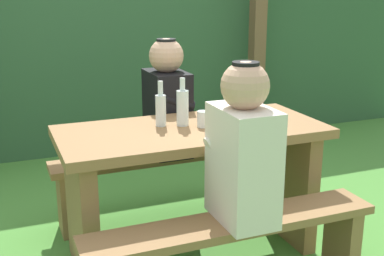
{
  "coord_description": "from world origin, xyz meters",
  "views": [
    {
      "loc": [
        -0.94,
        -2.35,
        1.45
      ],
      "look_at": [
        0.0,
        0.0,
        0.73
      ],
      "focal_mm": 46.94,
      "sensor_mm": 36.0,
      "label": 1
    }
  ],
  "objects": [
    {
      "name": "ground_plane",
      "position": [
        0.0,
        0.0,
        0.0
      ],
      "size": [
        12.0,
        12.0,
        0.0
      ],
      "primitive_type": "plane",
      "color": "#4A8B37"
    },
    {
      "name": "hedge_backdrop",
      "position": [
        0.0,
        2.38,
        0.87
      ],
      "size": [
        6.4,
        0.85,
        1.73
      ],
      "primitive_type": "cube",
      "color": "#305734",
      "rests_on": "ground_plane"
    },
    {
      "name": "pergola_post_right",
      "position": [
        1.34,
        1.73,
        1.04
      ],
      "size": [
        0.12,
        0.12,
        2.09
      ],
      "primitive_type": "cube",
      "color": "brown",
      "rests_on": "ground_plane"
    },
    {
      "name": "picnic_table",
      "position": [
        0.0,
        0.0,
        0.5
      ],
      "size": [
        1.4,
        0.64,
        0.73
      ],
      "color": "olive",
      "rests_on": "ground_plane"
    },
    {
      "name": "bench_near",
      "position": [
        0.0,
        -0.5,
        0.31
      ],
      "size": [
        1.4,
        0.24,
        0.43
      ],
      "color": "olive",
      "rests_on": "ground_plane"
    },
    {
      "name": "bench_far",
      "position": [
        0.0,
        0.5,
        0.31
      ],
      "size": [
        1.4,
        0.24,
        0.43
      ],
      "color": "olive",
      "rests_on": "ground_plane"
    },
    {
      "name": "person_white_shirt",
      "position": [
        0.04,
        -0.5,
        0.76
      ],
      "size": [
        0.25,
        0.35,
        0.72
      ],
      "color": "silver",
      "rests_on": "bench_near"
    },
    {
      "name": "person_black_coat",
      "position": [
        0.04,
        0.5,
        0.76
      ],
      "size": [
        0.25,
        0.35,
        0.72
      ],
      "color": "black",
      "rests_on": "bench_far"
    },
    {
      "name": "drinking_glass",
      "position": [
        0.06,
        -0.01,
        0.77
      ],
      "size": [
        0.07,
        0.07,
        0.08
      ],
      "primitive_type": "cylinder",
      "color": "silver",
      "rests_on": "picnic_table"
    },
    {
      "name": "bottle_left",
      "position": [
        -0.14,
        0.09,
        0.83
      ],
      "size": [
        0.06,
        0.06,
        0.24
      ],
      "color": "silver",
      "rests_on": "picnic_table"
    },
    {
      "name": "bottle_right",
      "position": [
        0.18,
        -0.11,
        0.82
      ],
      "size": [
        0.06,
        0.06,
        0.22
      ],
      "color": "silver",
      "rests_on": "picnic_table"
    },
    {
      "name": "bottle_center",
      "position": [
        -0.03,
        0.06,
        0.83
      ],
      "size": [
        0.06,
        0.06,
        0.26
      ],
      "color": "silver",
      "rests_on": "picnic_table"
    },
    {
      "name": "cell_phone",
      "position": [
        0.28,
        -0.15,
        0.74
      ],
      "size": [
        0.14,
        0.16,
        0.01
      ],
      "primitive_type": "cube",
      "rotation": [
        0.0,
        0.0,
        -0.59
      ],
      "color": "black",
      "rests_on": "picnic_table"
    }
  ]
}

